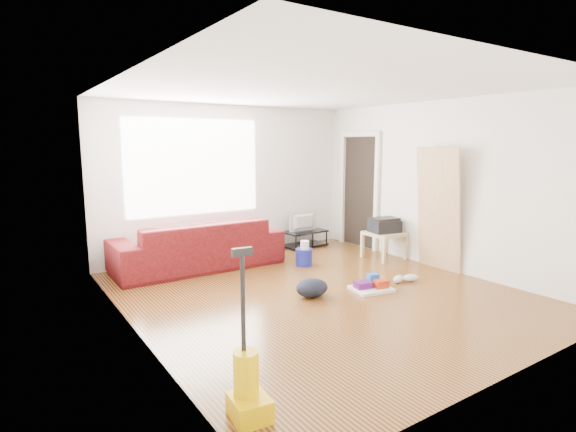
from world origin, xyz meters
TOP-DOWN VIEW (x-y plane):
  - room at (0.07, 0.15)m, footprint 4.51×5.01m
  - sofa at (-0.80, 1.95)m, footprint 2.51×0.98m
  - tv_stand at (1.38, 2.22)m, footprint 0.82×0.50m
  - tv at (1.38, 2.22)m, footprint 0.58×0.08m
  - side_table at (1.95, 0.79)m, footprint 0.54×0.54m
  - printer at (1.95, 0.79)m, footprint 0.51×0.43m
  - bucket at (0.61, 1.17)m, footprint 0.30×0.30m
  - toilet_paper at (0.63, 1.17)m, footprint 0.13×0.13m
  - cleaning_tray at (0.64, -0.28)m, footprint 0.55×0.47m
  - backpack at (-0.16, -0.07)m, footprint 0.43×0.36m
  - sneakers at (1.25, -0.28)m, footprint 0.44×0.23m
  - vacuum at (-2.00, -1.81)m, footprint 0.28×0.31m
  - door_panel at (2.13, -0.11)m, footprint 0.23×0.73m

SIDE VIEW (x-z plane):
  - sofa at x=-0.80m, z-range -0.37..0.37m
  - bucket at x=0.61m, z-range -0.13..0.13m
  - backpack at x=-0.16m, z-range -0.11..0.11m
  - door_panel at x=2.13m, z-range -0.91..0.91m
  - sneakers at x=1.25m, z-range 0.00..0.10m
  - cleaning_tray at x=0.64m, z-range -0.03..0.14m
  - tv_stand at x=1.38m, z-range 0.01..0.30m
  - toilet_paper at x=0.63m, z-range 0.13..0.25m
  - vacuum at x=-2.00m, z-range -0.37..0.81m
  - side_table at x=1.95m, z-range 0.15..0.59m
  - tv at x=1.38m, z-range 0.29..0.63m
  - printer at x=1.95m, z-range 0.44..0.68m
  - room at x=0.07m, z-range 0.00..2.51m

